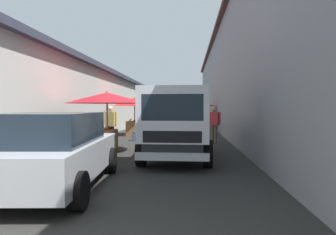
% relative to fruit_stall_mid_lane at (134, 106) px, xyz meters
% --- Properties ---
extents(ground, '(90.00, 90.00, 0.00)m').
position_rel_fruit_stall_mid_lane_xyz_m(ground, '(-1.11, -1.66, -1.67)').
color(ground, '#282826').
extents(building_left_whitewash, '(49.80, 7.50, 3.77)m').
position_rel_fruit_stall_mid_lane_xyz_m(building_left_whitewash, '(1.14, 5.05, 0.23)').
color(building_left_whitewash, beige).
rests_on(building_left_whitewash, ground).
extents(building_right_concrete, '(49.80, 7.50, 6.72)m').
position_rel_fruit_stall_mid_lane_xyz_m(building_right_concrete, '(1.14, -8.37, 1.70)').
color(building_right_concrete, gray).
rests_on(building_right_concrete, ground).
extents(fruit_stall_mid_lane, '(2.42, 2.42, 2.18)m').
position_rel_fruit_stall_mid_lane_xyz_m(fruit_stall_mid_lane, '(0.00, 0.00, 0.00)').
color(fruit_stall_mid_lane, '#9E9EA3').
rests_on(fruit_stall_mid_lane, ground).
extents(fruit_stall_far_left, '(2.82, 2.82, 2.12)m').
position_rel_fruit_stall_mid_lane_xyz_m(fruit_stall_far_left, '(3.89, -3.49, -0.01)').
color(fruit_stall_far_left, '#9E9EA3').
rests_on(fruit_stall_far_left, ground).
extents(fruit_stall_far_right, '(2.83, 2.83, 2.15)m').
position_rel_fruit_stall_mid_lane_xyz_m(fruit_stall_far_right, '(-6.46, -0.24, 0.03)').
color(fruit_stall_far_right, '#9E9EA3').
rests_on(fruit_stall_far_right, ground).
extents(hatchback_car, '(4.03, 2.17, 1.45)m').
position_rel_fruit_stall_mid_lane_xyz_m(hatchback_car, '(-11.02, -0.46, -0.93)').
color(hatchback_car, '#ADAFB5').
rests_on(hatchback_car, ground).
extents(delivery_truck, '(4.95, 2.04, 2.08)m').
position_rel_fruit_stall_mid_lane_xyz_m(delivery_truck, '(-8.10, -2.69, -0.63)').
color(delivery_truck, black).
rests_on(delivery_truck, ground).
extents(vendor_by_crates, '(0.37, 0.60, 1.61)m').
position_rel_fruit_stall_mid_lane_xyz_m(vendor_by_crates, '(-4.58, 0.12, -0.74)').
color(vendor_by_crates, '#232328').
rests_on(vendor_by_crates, ground).
extents(vendor_in_shade, '(0.41, 0.55, 1.56)m').
position_rel_fruit_stall_mid_lane_xyz_m(vendor_in_shade, '(-3.28, -4.14, -0.77)').
color(vendor_in_shade, '#665B4C').
rests_on(vendor_in_shade, ground).
extents(parked_scooter, '(1.66, 0.59, 1.14)m').
position_rel_fruit_stall_mid_lane_xyz_m(parked_scooter, '(1.26, -3.48, -1.22)').
color(parked_scooter, black).
rests_on(parked_scooter, ground).
extents(plastic_stool, '(0.30, 0.30, 0.43)m').
position_rel_fruit_stall_mid_lane_xyz_m(plastic_stool, '(-2.80, -0.56, -1.34)').
color(plastic_stool, '#194CB2').
rests_on(plastic_stool, ground).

